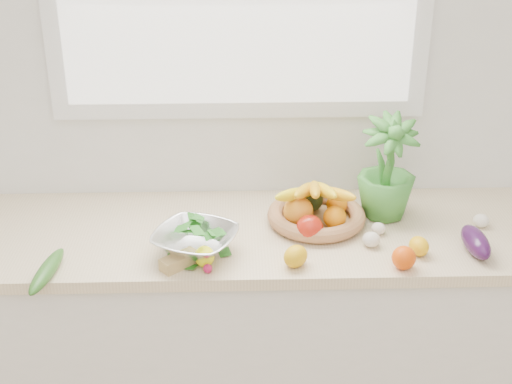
{
  "coord_description": "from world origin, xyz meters",
  "views": [
    {
      "loc": [
        -0.01,
        -0.15,
        2.07
      ],
      "look_at": [
        0.05,
        1.93,
        1.05
      ],
      "focal_mm": 50.0,
      "sensor_mm": 36.0,
      "label": 1
    }
  ],
  "objects_px": {
    "potted_herb": "(387,167)",
    "colander_with_spinach": "(195,237)",
    "apple": "(310,228)",
    "fruit_basket": "(316,210)",
    "cucumber": "(47,271)",
    "eggplant": "(476,242)"
  },
  "relations": [
    {
      "from": "potted_herb",
      "to": "colander_with_spinach",
      "type": "relative_size",
      "value": 1.07
    },
    {
      "from": "apple",
      "to": "fruit_basket",
      "type": "xyz_separation_m",
      "value": [
        0.03,
        0.12,
        0.01
      ]
    },
    {
      "from": "apple",
      "to": "colander_with_spinach",
      "type": "relative_size",
      "value": 0.27
    },
    {
      "from": "cucumber",
      "to": "potted_herb",
      "type": "distance_m",
      "value": 1.15
    },
    {
      "from": "potted_herb",
      "to": "fruit_basket",
      "type": "xyz_separation_m",
      "value": [
        -0.24,
        -0.05,
        -0.14
      ]
    },
    {
      "from": "fruit_basket",
      "to": "colander_with_spinach",
      "type": "bearing_deg",
      "value": -153.6
    },
    {
      "from": "potted_herb",
      "to": "fruit_basket",
      "type": "bearing_deg",
      "value": -168.86
    },
    {
      "from": "colander_with_spinach",
      "to": "eggplant",
      "type": "bearing_deg",
      "value": -0.68
    },
    {
      "from": "apple",
      "to": "eggplant",
      "type": "height_order",
      "value": "apple"
    },
    {
      "from": "eggplant",
      "to": "cucumber",
      "type": "xyz_separation_m",
      "value": [
        -1.32,
        -0.11,
        -0.01
      ]
    },
    {
      "from": "potted_herb",
      "to": "colander_with_spinach",
      "type": "bearing_deg",
      "value": -159.06
    },
    {
      "from": "potted_herb",
      "to": "apple",
      "type": "bearing_deg",
      "value": -149.03
    },
    {
      "from": "apple",
      "to": "potted_herb",
      "type": "bearing_deg",
      "value": 30.97
    },
    {
      "from": "cucumber",
      "to": "fruit_basket",
      "type": "xyz_separation_m",
      "value": [
        0.84,
        0.32,
        0.03
      ]
    },
    {
      "from": "eggplant",
      "to": "colander_with_spinach",
      "type": "xyz_separation_m",
      "value": [
        -0.89,
        0.01,
        0.03
      ]
    },
    {
      "from": "eggplant",
      "to": "fruit_basket",
      "type": "bearing_deg",
      "value": 156.81
    },
    {
      "from": "apple",
      "to": "colander_with_spinach",
      "type": "bearing_deg",
      "value": -167.6
    },
    {
      "from": "colander_with_spinach",
      "to": "apple",
      "type": "bearing_deg",
      "value": 12.4
    },
    {
      "from": "eggplant",
      "to": "cucumber",
      "type": "distance_m",
      "value": 1.33
    },
    {
      "from": "apple",
      "to": "colander_with_spinach",
      "type": "distance_m",
      "value": 0.38
    },
    {
      "from": "apple",
      "to": "colander_with_spinach",
      "type": "height_order",
      "value": "colander_with_spinach"
    },
    {
      "from": "fruit_basket",
      "to": "colander_with_spinach",
      "type": "distance_m",
      "value": 0.45
    }
  ]
}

